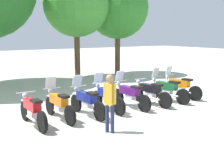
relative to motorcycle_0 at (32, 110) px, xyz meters
The scene contains 12 objects.
ground_plane 3.45m from the motorcycle_0, ahead, with size 80.00×80.00×0.00m, color #BCB7A8.
motorcycle_0 is the anchor object (origin of this frame).
motorcycle_1 0.99m from the motorcycle_0, 12.26° to the left, with size 0.62×2.19×1.37m.
motorcycle_2 1.95m from the motorcycle_0, ahead, with size 0.62×2.19×1.37m.
motorcycle_3 2.93m from the motorcycle_0, ahead, with size 0.62×2.19×1.37m.
motorcycle_4 3.89m from the motorcycle_0, ahead, with size 0.62×2.19×1.37m.
motorcycle_5 4.86m from the motorcycle_0, ahead, with size 0.62×2.19×0.99m.
motorcycle_6 5.83m from the motorcycle_0, ahead, with size 0.62×2.18×1.37m.
motorcycle_7 6.81m from the motorcycle_0, ahead, with size 0.62×2.18×1.37m.
person_0 2.52m from the motorcycle_0, 48.53° to the right, with size 0.30×0.39×1.70m.
tree_2 11.04m from the motorcycle_0, 54.84° to the left, with size 4.13×4.13×6.68m.
tree_3 12.81m from the motorcycle_0, 42.82° to the left, with size 4.12×4.12×6.53m.
Camera 1 is at (-6.44, -9.13, 2.87)m, focal length 49.02 mm.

